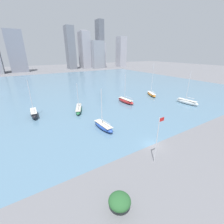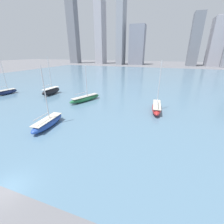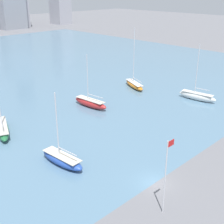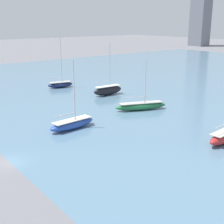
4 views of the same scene
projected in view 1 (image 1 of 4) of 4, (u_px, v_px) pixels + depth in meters
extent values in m
plane|color=slate|center=(153.00, 145.00, 34.29)|extent=(500.00, 500.00, 0.00)
cube|color=slate|center=(66.00, 87.00, 89.62)|extent=(180.00, 140.00, 0.00)
cylinder|color=silver|center=(157.00, 141.00, 27.25)|extent=(0.14, 0.14, 9.39)
cube|color=red|center=(162.00, 119.00, 25.98)|extent=(1.10, 0.03, 0.70)
cylinder|color=#4C3823|center=(119.00, 207.00, 20.14)|extent=(0.54, 0.54, 0.70)
ellipsoid|color=#285B2D|center=(120.00, 201.00, 19.70)|extent=(3.02, 3.02, 1.64)
cube|color=gray|center=(16.00, 52.00, 152.67)|extent=(15.99, 12.81, 40.21)
cube|color=slate|center=(70.00, 48.00, 179.27)|extent=(9.23, 12.29, 47.79)
cube|color=#9E9EA8|center=(85.00, 51.00, 189.82)|extent=(10.84, 15.87, 42.78)
cube|color=#9E9EA8|center=(84.00, 50.00, 189.82)|extent=(7.72, 7.14, 44.36)
cube|color=#8E939E|center=(97.00, 55.00, 191.57)|extent=(14.81, 14.50, 32.76)
cube|color=#A8A8B2|center=(101.00, 56.00, 197.59)|extent=(9.60, 10.28, 30.46)
cube|color=slate|center=(100.00, 45.00, 197.26)|extent=(7.36, 11.77, 57.41)
cube|color=#A8A8B2|center=(121.00, 52.00, 208.21)|extent=(10.34, 12.05, 38.91)
ellipsoid|color=#236B3D|center=(79.00, 109.00, 53.53)|extent=(5.92, 10.37, 1.50)
cube|color=#BCB7AD|center=(79.00, 107.00, 53.27)|extent=(4.85, 8.51, 0.10)
cube|color=#2D2D33|center=(79.00, 110.00, 53.69)|extent=(0.87, 1.79, 0.68)
cylinder|color=silver|center=(78.00, 95.00, 52.42)|extent=(0.18, 0.18, 8.28)
cylinder|color=silver|center=(78.00, 105.00, 51.66)|extent=(1.74, 3.87, 0.14)
ellipsoid|color=orange|center=(151.00, 94.00, 72.56)|extent=(5.60, 9.19, 1.40)
cube|color=silver|center=(152.00, 93.00, 72.32)|extent=(4.59, 7.54, 0.10)
cube|color=#2D2D33|center=(151.00, 95.00, 72.71)|extent=(0.81, 1.57, 0.63)
cylinder|color=silver|center=(152.00, 78.00, 70.37)|extent=(0.18, 0.18, 13.76)
cylinder|color=silver|center=(153.00, 91.00, 70.31)|extent=(2.09, 4.46, 0.14)
ellipsoid|color=#284CA8|center=(103.00, 126.00, 41.14)|extent=(2.93, 8.45, 1.54)
cube|color=beige|center=(103.00, 124.00, 40.88)|extent=(2.40, 6.93, 0.10)
cube|color=#2D2D33|center=(103.00, 128.00, 41.30)|extent=(0.27, 1.50, 0.69)
cylinder|color=silver|center=(102.00, 107.00, 39.54)|extent=(0.18, 0.18, 9.57)
cylinder|color=silver|center=(106.00, 122.00, 39.44)|extent=(0.44, 3.91, 0.14)
ellipsoid|color=#B72828|center=(126.00, 101.00, 62.02)|extent=(2.75, 9.27, 1.75)
cube|color=beige|center=(126.00, 99.00, 61.71)|extent=(2.26, 7.60, 0.10)
cube|color=#2D2D33|center=(126.00, 102.00, 62.20)|extent=(0.28, 1.65, 0.79)
cylinder|color=silver|center=(125.00, 87.00, 60.39)|extent=(0.18, 0.18, 9.76)
cylinder|color=silver|center=(128.00, 97.00, 60.12)|extent=(0.47, 4.46, 0.14)
ellipsoid|color=black|center=(34.00, 114.00, 48.65)|extent=(2.44, 7.73, 2.18)
cube|color=silver|center=(33.00, 111.00, 48.27)|extent=(2.00, 6.34, 0.10)
cube|color=#2D2D33|center=(34.00, 115.00, 48.88)|extent=(0.23, 1.38, 0.98)
cylinder|color=silver|center=(30.00, 96.00, 46.89)|extent=(0.18, 0.18, 9.79)
cylinder|color=silver|center=(33.00, 109.00, 46.73)|extent=(0.33, 3.88, 0.14)
ellipsoid|color=white|center=(187.00, 102.00, 60.83)|extent=(2.78, 9.22, 1.75)
cube|color=silver|center=(187.00, 100.00, 60.52)|extent=(2.28, 7.56, 0.10)
cube|color=#2D2D33|center=(187.00, 103.00, 61.00)|extent=(0.33, 1.64, 0.79)
cylinder|color=silver|center=(188.00, 86.00, 58.91)|extent=(0.18, 0.18, 11.20)
cylinder|color=silver|center=(190.00, 98.00, 59.35)|extent=(0.50, 3.38, 0.14)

